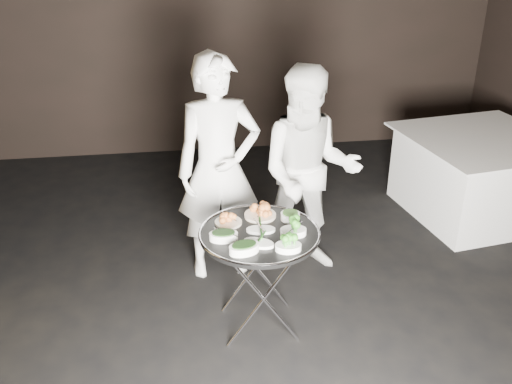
{
  "coord_description": "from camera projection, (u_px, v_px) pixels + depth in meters",
  "views": [
    {
      "loc": [
        -0.69,
        -3.02,
        2.54
      ],
      "look_at": [
        -0.22,
        0.26,
        0.95
      ],
      "focal_mm": 40.0,
      "sensor_mm": 36.0,
      "label": 1
    }
  ],
  "objects": [
    {
      "name": "tray_stand",
      "position": [
        259.0,
        276.0,
        3.78
      ],
      "size": [
        0.49,
        0.41,
        0.72
      ],
      "rotation": [
        0.0,
        0.0,
        0.17
      ],
      "color": "silver",
      "rests_on": "floor"
    },
    {
      "name": "dining_table",
      "position": [
        478.0,
        176.0,
        5.3
      ],
      "size": [
        1.32,
        1.32,
        0.75
      ],
      "rotation": [
        0.0,
        0.0,
        0.15
      ],
      "color": "white",
      "rests_on": "floor"
    },
    {
      "name": "broccoli_bowl_a",
      "position": [
        293.0,
        230.0,
        3.59
      ],
      "size": [
        0.17,
        0.13,
        0.07
      ],
      "rotation": [
        0.0,
        0.0,
        -0.04
      ],
      "color": "silver",
      "rests_on": "serving_tray"
    },
    {
      "name": "wall_back",
      "position": [
        233.0,
        21.0,
        6.37
      ],
      "size": [
        6.0,
        0.05,
        3.0
      ],
      "primitive_type": "cube",
      "color": "black",
      "rests_on": "floor"
    },
    {
      "name": "waiter_right",
      "position": [
        309.0,
        172.0,
        4.3
      ],
      "size": [
        0.89,
        0.75,
        1.63
      ],
      "primitive_type": "imported",
      "rotation": [
        0.0,
        0.0,
        -0.19
      ],
      "color": "white",
      "rests_on": "floor"
    },
    {
      "name": "asparagus_plate_a",
      "position": [
        261.0,
        229.0,
        3.64
      ],
      "size": [
        0.2,
        0.12,
        0.04
      ],
      "rotation": [
        0.0,
        0.0,
        -0.1
      ],
      "color": "silver",
      "rests_on": "serving_tray"
    },
    {
      "name": "potato_plate_a",
      "position": [
        228.0,
        220.0,
        3.73
      ],
      "size": [
        0.18,
        0.18,
        0.06
      ],
      "rotation": [
        0.0,
        0.0,
        -0.31
      ],
      "color": "beige",
      "rests_on": "serving_tray"
    },
    {
      "name": "greens_bowl",
      "position": [
        290.0,
        215.0,
        3.77
      ],
      "size": [
        0.13,
        0.13,
        0.07
      ],
      "rotation": [
        0.0,
        0.0,
        -0.31
      ],
      "color": "silver",
      "rests_on": "serving_tray"
    },
    {
      "name": "spinach_bowl_a",
      "position": [
        223.0,
        235.0,
        3.54
      ],
      "size": [
        0.19,
        0.13,
        0.07
      ],
      "rotation": [
        0.0,
        0.0,
        -0.06
      ],
      "color": "silver",
      "rests_on": "serving_tray"
    },
    {
      "name": "waiter_left",
      "position": [
        219.0,
        170.0,
        4.21
      ],
      "size": [
        0.67,
        0.48,
        1.73
      ],
      "primitive_type": "imported",
      "rotation": [
        0.0,
        0.0,
        0.1
      ],
      "color": "white",
      "rests_on": "floor"
    },
    {
      "name": "spinach_bowl_b",
      "position": [
        244.0,
        247.0,
        3.4
      ],
      "size": [
        0.22,
        0.17,
        0.08
      ],
      "rotation": [
        0.0,
        0.0,
        0.27
      ],
      "color": "silver",
      "rests_on": "serving_tray"
    },
    {
      "name": "broccoli_bowl_b",
      "position": [
        288.0,
        246.0,
        3.43
      ],
      "size": [
        0.17,
        0.13,
        0.07
      ],
      "rotation": [
        0.0,
        0.0,
        -0.1
      ],
      "color": "silver",
      "rests_on": "serving_tray"
    },
    {
      "name": "potato_plate_b",
      "position": [
        260.0,
        212.0,
        3.81
      ],
      "size": [
        0.21,
        0.21,
        0.08
      ],
      "rotation": [
        0.0,
        0.0,
        0.23
      ],
      "color": "beige",
      "rests_on": "serving_tray"
    },
    {
      "name": "floor",
      "position": [
        293.0,
        335.0,
        3.89
      ],
      "size": [
        6.0,
        7.0,
        0.05
      ],
      "primitive_type": "cube",
      "color": "black",
      "rests_on": "ground"
    },
    {
      "name": "serving_utensils",
      "position": [
        260.0,
        221.0,
        3.67
      ],
      "size": [
        0.58,
        0.41,
        0.01
      ],
      "color": "silver",
      "rests_on": "serving_tray"
    },
    {
      "name": "asparagus_plate_b",
      "position": [
        259.0,
        242.0,
        3.49
      ],
      "size": [
        0.22,
        0.19,
        0.04
      ],
      "rotation": [
        0.0,
        0.0,
        -0.5
      ],
      "color": "silver",
      "rests_on": "serving_tray"
    },
    {
      "name": "serving_tray",
      "position": [
        259.0,
        234.0,
        3.64
      ],
      "size": [
        0.78,
        0.78,
        0.04
      ],
      "color": "black",
      "rests_on": "tray_stand"
    }
  ]
}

